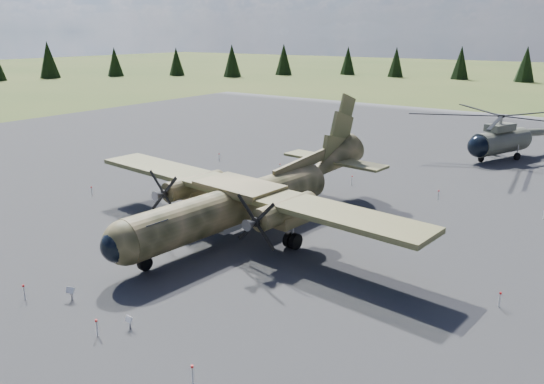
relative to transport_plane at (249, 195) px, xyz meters
The scene contains 8 objects.
ground 3.01m from the transport_plane, 67.91° to the right, with size 500.00×500.00×0.00m, color brown.
apron 9.05m from the transport_plane, 86.36° to the left, with size 120.00×120.00×0.04m, color slate.
transport_plane is the anchor object (origin of this frame).
helicopter_near 34.56m from the transport_plane, 74.72° to the left, with size 25.19×25.19×4.92m.
info_placard_left 13.72m from the transport_plane, 96.04° to the right, with size 0.51×0.33×0.74m.
info_placard_right 14.14m from the transport_plane, 76.47° to the right, with size 0.43×0.21×0.66m.
barrier_fence 2.57m from the transport_plane, 86.48° to the right, with size 33.12×29.62×0.85m.
treeline 6.20m from the transport_plane, 13.99° to the right, with size 292.64×291.88×10.86m.
Camera 1 is at (20.98, -26.39, 13.47)m, focal length 35.00 mm.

